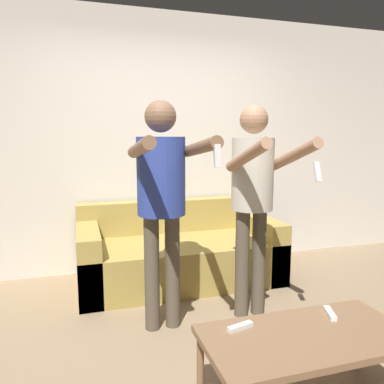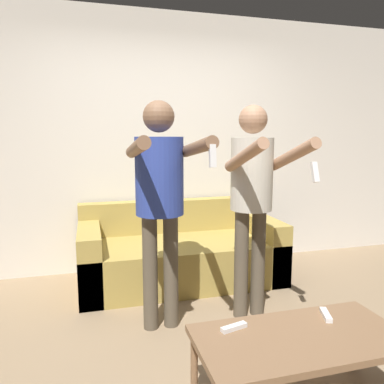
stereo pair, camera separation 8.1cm
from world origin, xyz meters
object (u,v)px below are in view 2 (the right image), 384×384
object	(u,v)px
person_standing_right	(253,187)
coffee_table	(301,343)
person_standing_left	(160,188)
remote_near	(326,315)
remote_far	(234,327)
couch	(180,254)

from	to	relation	value
person_standing_right	coffee_table	bearing A→B (deg)	-100.39
person_standing_left	person_standing_right	world-z (taller)	person_standing_left
coffee_table	person_standing_right	bearing A→B (deg)	79.61
person_standing_left	remote_near	xyz separation A→B (m)	(0.77, -0.89, -0.63)
person_standing_left	remote_far	bearing A→B (deg)	-76.14
person_standing_right	remote_far	xyz separation A→B (m)	(-0.50, -0.89, -0.60)
couch	person_standing_right	bearing A→B (deg)	-68.35
person_standing_left	remote_far	xyz separation A→B (m)	(0.22, -0.89, -0.63)
remote_far	person_standing_right	bearing A→B (deg)	60.77
person_standing_left	person_standing_right	xyz separation A→B (m)	(0.71, 0.00, -0.02)
person_standing_right	remote_near	bearing A→B (deg)	-86.66
remote_far	coffee_table	bearing A→B (deg)	-25.97
couch	coffee_table	bearing A→B (deg)	-85.05
remote_far	couch	bearing A→B (deg)	85.57
person_standing_right	couch	bearing A→B (deg)	111.65
remote_near	remote_far	xyz separation A→B (m)	(-0.55, 0.01, 0.00)
coffee_table	remote_far	distance (m)	0.34
couch	remote_far	world-z (taller)	couch
coffee_table	remote_near	bearing A→B (deg)	30.24
couch	person_standing_left	world-z (taller)	person_standing_left
person_standing_left	couch	bearing A→B (deg)	68.40
coffee_table	remote_far	xyz separation A→B (m)	(-0.31, 0.15, 0.05)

